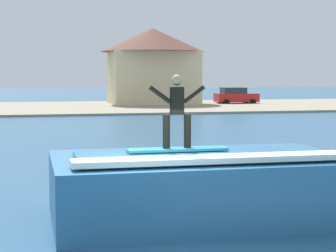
% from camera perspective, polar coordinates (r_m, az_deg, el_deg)
% --- Properties ---
extents(ground_plane, '(260.00, 260.00, 0.00)m').
position_cam_1_polar(ground_plane, '(12.03, -1.25, -10.75)').
color(ground_plane, '#27567C').
extents(wave_crest, '(6.48, 3.80, 1.59)m').
position_cam_1_polar(wave_crest, '(13.49, 2.85, -5.76)').
color(wave_crest, teal).
rests_on(wave_crest, ground_plane).
extents(surfboard, '(2.24, 0.47, 0.06)m').
position_cam_1_polar(surfboard, '(13.02, 0.94, -2.26)').
color(surfboard, '#33A5CC').
rests_on(surfboard, wave_crest).
extents(surfer, '(1.27, 0.32, 1.61)m').
position_cam_1_polar(surfer, '(12.97, 0.87, 1.82)').
color(surfer, black).
rests_on(surfer, surfboard).
extents(shoreline_bank, '(120.00, 21.48, 0.19)m').
position_cam_1_polar(shoreline_bank, '(57.30, -10.70, 1.74)').
color(shoreline_bank, gray).
rests_on(shoreline_bank, ground_plane).
extents(car_far_shore, '(4.53, 2.29, 1.86)m').
position_cam_1_polar(car_far_shore, '(63.75, 6.52, 2.89)').
color(car_far_shore, red).
rests_on(car_far_shore, ground_plane).
extents(house_gabled_white, '(10.89, 10.89, 8.09)m').
position_cam_1_polar(house_gabled_white, '(62.69, -1.51, 6.22)').
color(house_gabled_white, beige).
rests_on(house_gabled_white, ground_plane).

